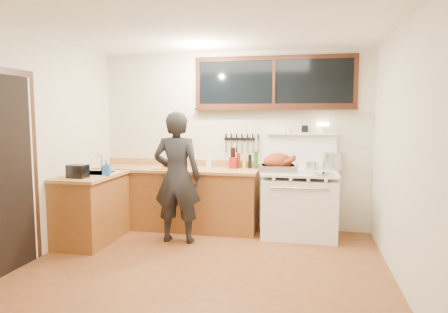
% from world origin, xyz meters
% --- Properties ---
extents(ground_plane, '(4.00, 3.50, 0.02)m').
position_xyz_m(ground_plane, '(0.00, 0.00, -0.01)').
color(ground_plane, brown).
extents(room_shell, '(4.10, 3.60, 2.65)m').
position_xyz_m(room_shell, '(0.00, 0.00, 1.65)').
color(room_shell, beige).
rests_on(room_shell, ground).
extents(counter_back, '(2.44, 0.64, 1.00)m').
position_xyz_m(counter_back, '(-0.80, 1.45, 0.45)').
color(counter_back, brown).
rests_on(counter_back, ground).
extents(counter_left, '(0.64, 1.09, 0.90)m').
position_xyz_m(counter_left, '(-1.70, 0.62, 0.45)').
color(counter_left, brown).
rests_on(counter_left, ground).
extents(sink_unit, '(0.50, 0.45, 0.37)m').
position_xyz_m(sink_unit, '(-1.68, 0.70, 0.85)').
color(sink_unit, white).
rests_on(sink_unit, counter_left).
extents(vintage_stove, '(1.02, 0.74, 1.57)m').
position_xyz_m(vintage_stove, '(1.00, 1.41, 0.47)').
color(vintage_stove, white).
rests_on(vintage_stove, ground).
extents(back_window, '(2.32, 0.13, 0.77)m').
position_xyz_m(back_window, '(0.60, 1.72, 2.06)').
color(back_window, black).
rests_on(back_window, room_shell).
extents(left_doorway, '(0.02, 1.04, 2.17)m').
position_xyz_m(left_doorway, '(-1.99, -0.55, 1.09)').
color(left_doorway, black).
rests_on(left_doorway, ground).
extents(knife_strip, '(0.52, 0.03, 0.28)m').
position_xyz_m(knife_strip, '(0.12, 1.73, 1.31)').
color(knife_strip, black).
rests_on(knife_strip, room_shell).
extents(man, '(0.65, 0.44, 1.73)m').
position_xyz_m(man, '(-0.58, 0.84, 0.87)').
color(man, black).
rests_on(man, ground).
extents(soap_bottle, '(0.11, 0.11, 0.20)m').
position_xyz_m(soap_bottle, '(-1.43, 0.55, 1.00)').
color(soap_bottle, '#2156A8').
rests_on(soap_bottle, counter_left).
extents(toaster, '(0.25, 0.19, 0.16)m').
position_xyz_m(toaster, '(-1.70, 0.33, 0.98)').
color(toaster, black).
rests_on(toaster, counter_left).
extents(cutting_board, '(0.47, 0.39, 0.14)m').
position_xyz_m(cutting_board, '(-0.88, 1.40, 0.95)').
color(cutting_board, '#AC7844').
rests_on(cutting_board, counter_back).
extents(roast_turkey, '(0.55, 0.42, 0.26)m').
position_xyz_m(roast_turkey, '(0.71, 1.33, 1.00)').
color(roast_turkey, silver).
rests_on(roast_turkey, vintage_stove).
extents(stockpot, '(0.35, 0.35, 0.26)m').
position_xyz_m(stockpot, '(1.44, 1.69, 1.03)').
color(stockpot, silver).
rests_on(stockpot, vintage_stove).
extents(saucepan, '(0.17, 0.29, 0.12)m').
position_xyz_m(saucepan, '(1.14, 1.68, 0.96)').
color(saucepan, silver).
rests_on(saucepan, vintage_stove).
extents(pot_lid, '(0.35, 0.35, 0.04)m').
position_xyz_m(pot_lid, '(1.30, 1.18, 0.91)').
color(pot_lid, silver).
rests_on(pot_lid, vintage_stove).
extents(coffee_tin, '(0.12, 0.10, 0.16)m').
position_xyz_m(coffee_tin, '(0.04, 1.57, 0.98)').
color(coffee_tin, maroon).
rests_on(coffee_tin, counter_back).
extents(pitcher, '(0.10, 0.10, 0.16)m').
position_xyz_m(pitcher, '(-0.34, 1.63, 0.98)').
color(pitcher, white).
rests_on(pitcher, counter_back).
extents(bottle_cluster, '(0.41, 0.07, 0.30)m').
position_xyz_m(bottle_cluster, '(0.16, 1.63, 1.02)').
color(bottle_cluster, black).
rests_on(bottle_cluster, counter_back).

